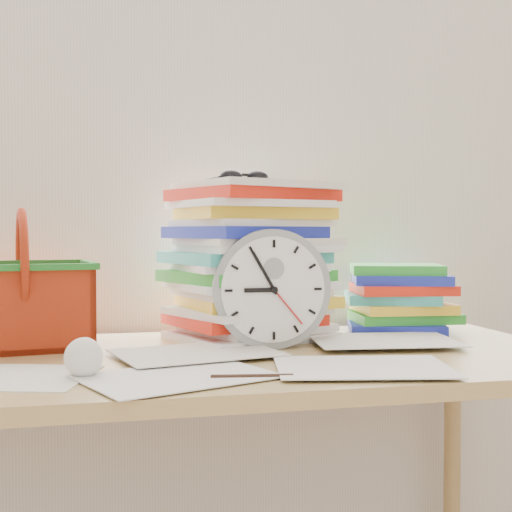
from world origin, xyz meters
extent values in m
cube|color=silver|center=(0.00, 2.00, 1.35)|extent=(4.00, 0.04, 2.70)
cube|color=white|center=(0.00, 1.98, 1.30)|extent=(2.40, 0.01, 2.50)
cube|color=tan|center=(0.00, 1.60, 0.73)|extent=(1.40, 0.70, 0.03)
cylinder|color=tan|center=(0.65, 1.90, 0.36)|extent=(0.04, 0.04, 0.72)
cylinder|color=gray|center=(0.09, 1.66, 0.88)|extent=(0.25, 0.05, 0.25)
sphere|color=white|center=(-0.29, 1.44, 0.78)|extent=(0.07, 0.07, 0.07)
cylinder|color=black|center=(-0.02, 1.35, 0.75)|extent=(0.14, 0.03, 0.01)
camera|label=1|loc=(-0.28, 0.21, 1.00)|focal=50.00mm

